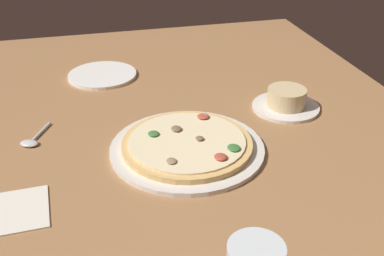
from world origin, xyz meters
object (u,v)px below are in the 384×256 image
object	(u,v)px
side_plate	(102,75)
spoon	(32,140)
pizza_main	(187,146)
ramekin_on_saucer	(286,101)

from	to	relation	value
side_plate	spoon	xyz separation A→B (cm)	(32.38, -17.79, 0.01)
spoon	pizza_main	bearing A→B (deg)	69.91
pizza_main	ramekin_on_saucer	world-z (taller)	ramekin_on_saucer
pizza_main	ramekin_on_saucer	xyz separation A→B (cm)	(-12.94, 28.04, 0.91)
side_plate	pizza_main	bearing A→B (deg)	17.53
pizza_main	side_plate	bearing A→B (deg)	-162.47
ramekin_on_saucer	side_plate	size ratio (longest dim) A/B	0.86
pizza_main	ramekin_on_saucer	size ratio (longest dim) A/B	1.98
pizza_main	side_plate	xyz separation A→B (cm)	(-43.97, -13.89, -0.73)
pizza_main	side_plate	size ratio (longest dim) A/B	1.69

